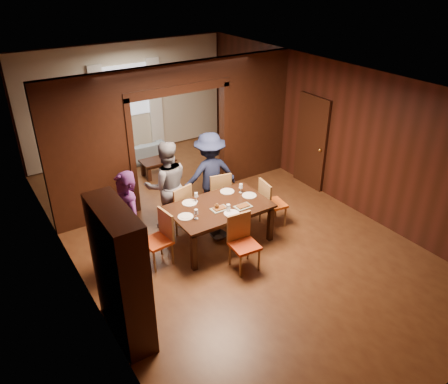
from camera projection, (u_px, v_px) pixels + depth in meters
floor at (221, 228)px, 8.54m from camera, size 9.00×9.00×0.00m
ceiling at (221, 80)px, 7.16m from camera, size 5.50×9.00×0.02m
room_walls at (173, 128)px, 9.22m from camera, size 5.52×9.01×2.90m
person_purple at (128, 224)px, 6.99m from camera, size 0.47×0.68×1.82m
person_grey at (167, 186)px, 8.22m from camera, size 0.99×0.85×1.77m
person_navy at (210, 174)px, 8.69m from camera, size 1.21×0.81×1.74m
sofa at (137, 153)px, 11.21m from camera, size 1.72×0.70×0.50m
serving_bowl at (218, 201)px, 7.89m from camera, size 0.31×0.31×0.08m
dining_table at (220, 224)px, 7.99m from camera, size 1.78×1.11×0.76m
coffee_table at (158, 167)px, 10.55m from camera, size 0.80×0.50×0.40m
chair_left at (157, 240)px, 7.35m from camera, size 0.49×0.49×0.97m
chair_right at (273, 203)px, 8.46m from camera, size 0.50×0.50×0.97m
chair_far_l at (176, 207)px, 8.32m from camera, size 0.54×0.54×0.97m
chair_far_r at (217, 193)px, 8.82m from camera, size 0.51×0.51×0.97m
chair_near at (245, 244)px, 7.24m from camera, size 0.47×0.47×0.97m
hutch at (121, 274)px, 5.75m from camera, size 0.40×1.20×2.00m
door_right at (311, 142)px, 9.70m from camera, size 0.06×0.90×2.10m
window_far at (126, 91)px, 11.01m from camera, size 1.20×0.03×1.30m
curtain_left at (100, 114)px, 10.84m from camera, size 0.35×0.06×2.40m
curtain_right at (156, 104)px, 11.56m from camera, size 0.35×0.06×2.40m
plate_left at (186, 217)px, 7.47m from camera, size 0.27×0.27×0.01m
plate_far_l at (190, 203)px, 7.89m from camera, size 0.27×0.27×0.01m
plate_far_r at (227, 191)px, 8.27m from camera, size 0.27×0.27×0.01m
plate_right at (249, 195)px, 8.13m from camera, size 0.27×0.27×0.01m
plate_near at (232, 213)px, 7.57m from camera, size 0.27×0.27×0.01m
platter_a at (220, 209)px, 7.69m from camera, size 0.30×0.20×0.04m
platter_b at (243, 206)px, 7.76m from camera, size 0.30×0.20×0.04m
wineglass_left at (196, 214)px, 7.38m from camera, size 0.08×0.08×0.18m
wineglass_far at (196, 197)px, 7.90m from camera, size 0.08×0.08×0.18m
wineglass_right at (241, 188)px, 8.21m from camera, size 0.08×0.08×0.18m
tumbler at (228, 208)px, 7.60m from camera, size 0.07×0.07×0.14m
condiment_jar at (217, 207)px, 7.67m from camera, size 0.08×0.08×0.11m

